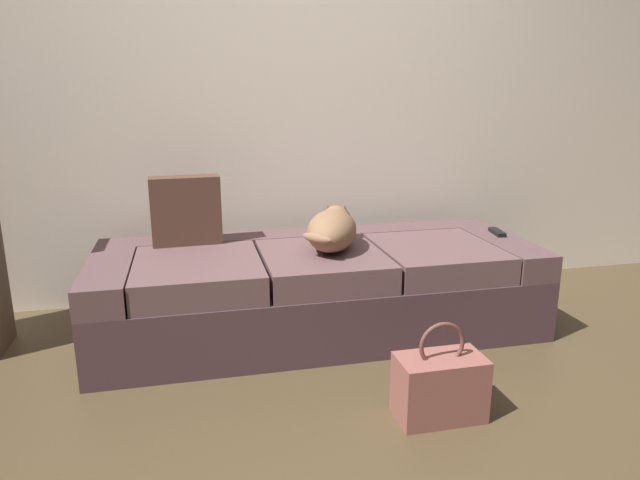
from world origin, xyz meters
The scene contains 7 objects.
ground_plane centered at (0.00, 0.00, 0.00)m, with size 10.00×10.00×0.00m, color #4C3C26.
back_wall centered at (0.00, 1.75, 1.40)m, with size 6.40×0.10×2.80m, color beige.
couch centered at (0.00, 1.11, 0.21)m, with size 2.15×0.84×0.43m.
dog_tan centered at (0.07, 1.08, 0.53)m, with size 0.37×0.54×0.19m.
tv_remote centered at (1.00, 1.15, 0.44)m, with size 0.04×0.15×0.02m, color black.
throw_pillow centered at (-0.62, 1.33, 0.60)m, with size 0.34×0.12×0.34m, color #4F3328.
handbag centered at (0.26, 0.21, 0.13)m, with size 0.32×0.18×0.38m.
Camera 1 is at (-0.60, -1.52, 1.18)m, focal length 31.85 mm.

